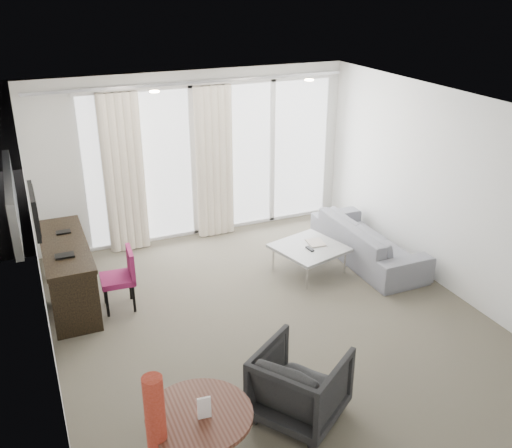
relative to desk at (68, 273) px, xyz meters
name	(u,v)px	position (x,y,z in m)	size (l,w,h in m)	color
floor	(276,326)	(2.18, -1.56, -0.41)	(5.00, 6.00, 0.00)	#514C3E
ceiling	(279,111)	(2.18, -1.56, 2.19)	(5.00, 6.00, 0.00)	white
wall_left	(40,269)	(-0.32, -1.56, 0.89)	(0.00, 6.00, 2.60)	silver
wall_right	(455,196)	(4.68, -1.56, 0.89)	(0.00, 6.00, 2.60)	silver
wall_front	(468,395)	(2.18, -4.56, 0.89)	(5.00, 0.00, 2.60)	silver
window_panel	(214,160)	(2.48, 1.43, 0.79)	(4.00, 0.02, 2.38)	white
window_frame	(214,160)	(2.48, 1.41, 0.79)	(4.10, 0.06, 2.44)	white
curtain_left	(124,174)	(1.03, 1.26, 0.79)	(0.60, 0.20, 2.38)	beige
curtain_right	(215,163)	(2.43, 1.26, 0.79)	(0.60, 0.20, 2.38)	beige
curtain_track	(196,82)	(2.18, 1.26, 2.04)	(4.80, 0.04, 0.04)	#B2B2B7
downlight_a	(154,92)	(1.28, 0.04, 2.18)	(0.12, 0.12, 0.02)	#FFE0B2
downlight_b	(309,80)	(3.38, 0.04, 2.18)	(0.12, 0.12, 0.02)	#FFE0B2
desk	(68,273)	(0.00, 0.00, 0.00)	(0.55, 1.76, 0.82)	black
tv	(34,211)	(-0.28, -0.11, 0.94)	(0.05, 0.80, 0.50)	black
desk_chair	(117,280)	(0.54, -0.40, -0.02)	(0.43, 0.41, 0.79)	#881B4D
round_table	(201,446)	(0.66, -3.36, -0.07)	(0.86, 0.86, 0.69)	#4D271B
menu_card	(205,414)	(0.69, -3.42, 0.31)	(0.11, 0.02, 0.20)	white
red_lamp	(158,444)	(0.29, -3.48, 0.21)	(0.25, 0.25, 1.24)	maroon
tub_armchair	(300,384)	(1.75, -3.01, -0.05)	(0.77, 0.79, 0.72)	black
coffee_table	(309,259)	(3.20, -0.49, -0.22)	(0.87, 0.87, 0.39)	gray
remote	(310,251)	(3.16, -0.57, -0.05)	(0.05, 0.17, 0.02)	black
magazine	(316,245)	(3.33, -0.42, -0.05)	(0.23, 0.29, 0.02)	gray
sofa	(368,241)	(4.17, -0.48, -0.11)	(2.05, 0.80, 0.60)	slate
terrace_slab	(190,202)	(2.48, 2.94, -0.47)	(5.60, 3.00, 0.12)	#4D4D50
rattan_chair_a	(245,171)	(3.55, 2.80, 0.04)	(0.62, 0.62, 0.91)	brown
rattan_chair_b	(263,163)	(4.15, 3.29, -0.02)	(0.54, 0.54, 0.78)	brown
rattan_table	(244,185)	(3.46, 2.59, -0.16)	(0.50, 0.50, 0.50)	brown
balustrade	(168,153)	(2.48, 4.39, 0.09)	(5.50, 0.06, 1.05)	#B2B2B7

